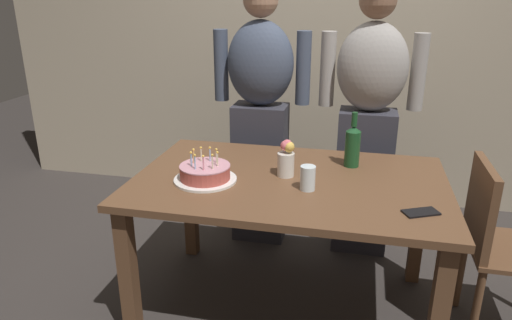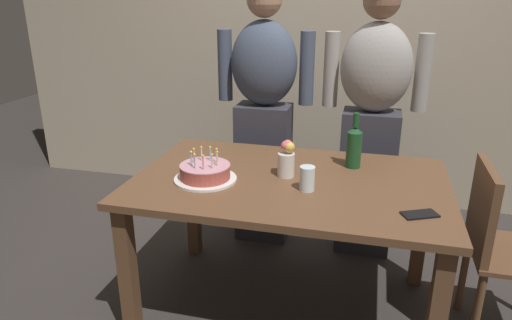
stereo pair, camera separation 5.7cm
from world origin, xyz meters
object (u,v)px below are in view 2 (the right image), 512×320
(wine_bottle, at_px, (354,146))
(birthday_cake, at_px, (205,173))
(person_man_bearded, at_px, (264,112))
(water_glass_near, at_px, (307,179))
(flower_vase, at_px, (287,158))
(person_woman_cardigan, at_px, (372,119))
(dining_chair, at_px, (500,242))
(cell_phone, at_px, (420,214))

(wine_bottle, bearing_deg, birthday_cake, -151.96)
(wine_bottle, bearing_deg, person_man_bearded, 140.40)
(water_glass_near, bearing_deg, wine_bottle, 62.56)
(flower_vase, bearing_deg, water_glass_near, -49.82)
(wine_bottle, bearing_deg, person_woman_cardigan, 81.29)
(water_glass_near, relative_size, person_man_bearded, 0.07)
(water_glass_near, relative_size, wine_bottle, 0.40)
(water_glass_near, bearing_deg, flower_vase, 130.18)
(birthday_cake, distance_m, person_man_bearded, 0.86)
(person_man_bearded, bearing_deg, dining_chair, 151.44)
(wine_bottle, distance_m, cell_phone, 0.59)
(flower_vase, bearing_deg, cell_phone, -25.20)
(water_glass_near, xyz_separation_m, cell_phone, (0.48, -0.14, -0.05))
(wine_bottle, xyz_separation_m, dining_chair, (0.69, -0.21, -0.34))
(dining_chair, bearing_deg, cell_phone, 125.65)
(person_man_bearded, distance_m, dining_chair, 1.51)
(cell_phone, distance_m, dining_chair, 0.54)
(wine_bottle, bearing_deg, cell_phone, -58.92)
(birthday_cake, height_order, dining_chair, birthday_cake)
(person_man_bearded, bearing_deg, flower_vase, 111.99)
(birthday_cake, relative_size, dining_chair, 0.35)
(cell_phone, bearing_deg, wine_bottle, 95.04)
(dining_chair, bearing_deg, water_glass_near, 99.39)
(water_glass_near, height_order, person_man_bearded, person_man_bearded)
(birthday_cake, bearing_deg, person_man_bearded, 84.35)
(water_glass_near, height_order, cell_phone, water_glass_near)
(wine_bottle, distance_m, flower_vase, 0.37)
(person_man_bearded, bearing_deg, person_woman_cardigan, -180.00)
(cell_phone, bearing_deg, flower_vase, 128.76)
(wine_bottle, height_order, person_man_bearded, person_man_bearded)
(birthday_cake, relative_size, person_woman_cardigan, 0.18)
(flower_vase, height_order, dining_chair, flower_vase)
(cell_phone, bearing_deg, water_glass_near, 137.93)
(person_woman_cardigan, bearing_deg, person_man_bearded, 0.00)
(birthday_cake, distance_m, water_glass_near, 0.49)
(water_glass_near, bearing_deg, dining_chair, 9.39)
(birthday_cake, xyz_separation_m, person_man_bearded, (0.08, 0.85, 0.10))
(wine_bottle, distance_m, person_man_bearded, 0.77)
(birthday_cake, bearing_deg, person_woman_cardigan, 48.53)
(wine_bottle, height_order, flower_vase, wine_bottle)
(flower_vase, bearing_deg, dining_chair, -0.09)
(birthday_cake, xyz_separation_m, flower_vase, (0.37, 0.15, 0.05))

